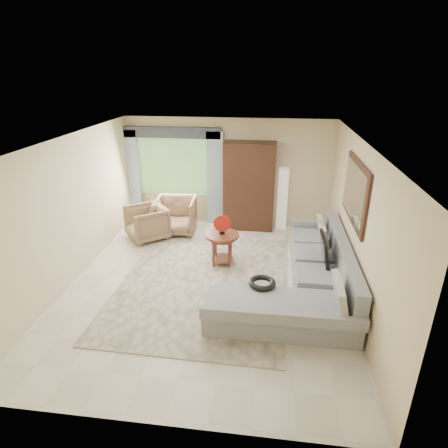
# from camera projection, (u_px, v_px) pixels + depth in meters

# --- Properties ---
(ground) EXTENTS (6.00, 6.00, 0.00)m
(ground) POSITION_uv_depth(u_px,v_px,m) (208.00, 283.00, 6.91)
(ground) COLOR silver
(ground) RESTS_ON ground
(area_rug) EXTENTS (3.09, 4.07, 0.02)m
(area_rug) POSITION_uv_depth(u_px,v_px,m) (204.00, 282.00, 6.93)
(area_rug) COLOR beige
(area_rug) RESTS_ON ground
(sectional_sofa) EXTENTS (2.30, 3.46, 0.90)m
(sectional_sofa) POSITION_uv_depth(u_px,v_px,m) (308.00, 281.00, 6.42)
(sectional_sofa) COLOR gray
(sectional_sofa) RESTS_ON ground
(tv_screen) EXTENTS (0.14, 0.74, 0.48)m
(tv_screen) POSITION_uv_depth(u_px,v_px,m) (324.00, 249.00, 6.58)
(tv_screen) COLOR black
(tv_screen) RESTS_ON sectional_sofa
(garden_hose) EXTENTS (0.43, 0.43, 0.09)m
(garden_hose) POSITION_uv_depth(u_px,v_px,m) (262.00, 283.00, 5.89)
(garden_hose) COLOR black
(garden_hose) RESTS_ON sectional_sofa
(coffee_table) EXTENTS (0.66, 0.66, 0.66)m
(coffee_table) POSITION_uv_depth(u_px,v_px,m) (222.00, 249.00, 7.43)
(coffee_table) COLOR #502315
(coffee_table) RESTS_ON ground
(red_disc) EXTENTS (0.34, 0.05, 0.34)m
(red_disc) POSITION_uv_depth(u_px,v_px,m) (222.00, 223.00, 7.22)
(red_disc) COLOR #A61A10
(red_disc) RESTS_ON coffee_table
(armchair_left) EXTENTS (1.18, 1.18, 0.77)m
(armchair_left) POSITION_uv_depth(u_px,v_px,m) (147.00, 223.00, 8.55)
(armchair_left) COLOR #8B644C
(armchair_left) RESTS_ON ground
(armchair_right) EXTENTS (0.96, 0.99, 0.85)m
(armchair_right) POSITION_uv_depth(u_px,v_px,m) (176.00, 216.00, 8.87)
(armchair_right) COLOR #957151
(armchair_right) RESTS_ON ground
(potted_plant) EXTENTS (0.56, 0.51, 0.55)m
(potted_plant) POSITION_uv_depth(u_px,v_px,m) (146.00, 212.00, 9.51)
(potted_plant) COLOR #999999
(potted_plant) RESTS_ON ground
(armoire) EXTENTS (1.20, 0.55, 2.10)m
(armoire) POSITION_uv_depth(u_px,v_px,m) (249.00, 186.00, 8.92)
(armoire) COLOR black
(armoire) RESTS_ON ground
(floor_lamp) EXTENTS (0.24, 0.24, 1.50)m
(floor_lamp) POSITION_uv_depth(u_px,v_px,m) (282.00, 199.00, 8.99)
(floor_lamp) COLOR silver
(floor_lamp) RESTS_ON ground
(window) EXTENTS (1.80, 0.04, 1.40)m
(window) POSITION_uv_depth(u_px,v_px,m) (173.00, 167.00, 9.23)
(window) COLOR #669E59
(window) RESTS_ON wall_back
(curtain_left) EXTENTS (0.40, 0.08, 2.30)m
(curtain_left) POSITION_uv_depth(u_px,v_px,m) (132.00, 176.00, 9.37)
(curtain_left) COLOR #9EB7CC
(curtain_left) RESTS_ON ground
(curtain_right) EXTENTS (0.40, 0.08, 2.30)m
(curtain_right) POSITION_uv_depth(u_px,v_px,m) (215.00, 179.00, 9.13)
(curtain_right) COLOR #9EB7CC
(curtain_right) RESTS_ON ground
(valance) EXTENTS (2.40, 0.12, 0.26)m
(valance) POSITION_uv_depth(u_px,v_px,m) (171.00, 132.00, 8.84)
(valance) COLOR #1E232D
(valance) RESTS_ON wall_back
(wall_mirror) EXTENTS (0.05, 1.70, 1.05)m
(wall_mirror) POSITION_uv_depth(u_px,v_px,m) (355.00, 192.00, 6.25)
(wall_mirror) COLOR black
(wall_mirror) RESTS_ON wall_right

